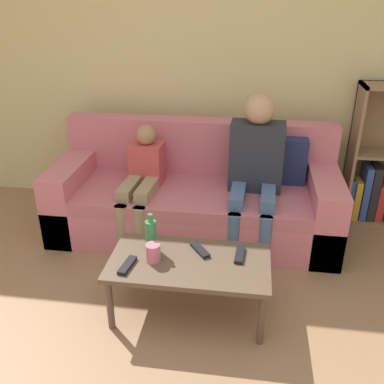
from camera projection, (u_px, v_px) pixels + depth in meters
wall_back at (207, 54)px, 3.43m from camera, size 12.00×0.06×2.60m
couch at (196, 198)px, 3.37m from camera, size 2.16×0.84×0.83m
coffee_table at (189, 266)px, 2.48m from camera, size 0.93×0.49×0.37m
person_adult at (256, 162)px, 3.09m from camera, size 0.40×0.61×1.12m
person_child at (143, 178)px, 3.21m from camera, size 0.27×0.60×0.86m
cup_near at (153, 253)px, 2.44m from camera, size 0.09×0.09×0.11m
tv_remote_0 at (200, 250)px, 2.54m from camera, size 0.14×0.17×0.02m
tv_remote_1 at (240, 255)px, 2.50m from camera, size 0.06×0.17×0.02m
tv_remote_2 at (127, 265)px, 2.40m from camera, size 0.07×0.18×0.02m
bottle at (151, 235)px, 2.51m from camera, size 0.07×0.07×0.25m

